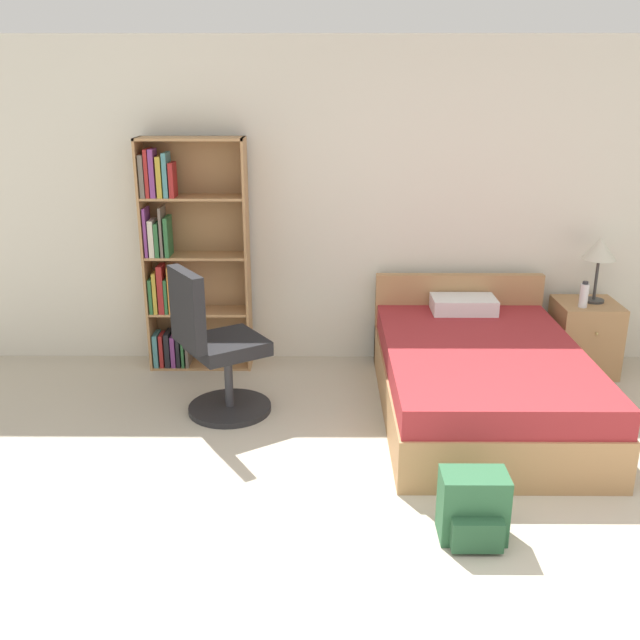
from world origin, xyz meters
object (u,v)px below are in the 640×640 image
(office_chair, at_px, (215,351))
(nightstand, at_px, (584,337))
(bed, at_px, (479,377))
(water_bottle, at_px, (584,295))
(backpack_green, at_px, (473,509))
(table_lamp, at_px, (600,251))
(bookshelf, at_px, (183,259))

(office_chair, xyz_separation_m, nightstand, (2.86, 0.80, -0.19))
(bed, bearing_deg, office_chair, -178.83)
(office_chair, distance_m, nightstand, 2.98)
(water_bottle, relative_size, backpack_green, 0.56)
(table_lamp, distance_m, backpack_green, 2.79)
(nightstand, xyz_separation_m, water_bottle, (-0.09, -0.12, 0.39))
(office_chair, bearing_deg, table_lamp, 15.92)
(bookshelf, height_order, bed, bookshelf)
(water_bottle, bearing_deg, backpack_green, -120.26)
(bed, distance_m, backpack_green, 1.52)
(nightstand, bearing_deg, water_bottle, -127.20)
(office_chair, bearing_deg, bed, 1.17)
(nightstand, bearing_deg, bookshelf, 177.94)
(office_chair, relative_size, nightstand, 1.84)
(bookshelf, xyz_separation_m, office_chair, (0.37, -0.92, -0.43))
(bed, bearing_deg, bookshelf, 158.41)
(bed, height_order, water_bottle, water_bottle)
(bookshelf, relative_size, nightstand, 3.16)
(bookshelf, bearing_deg, table_lamp, -1.57)
(office_chair, bearing_deg, nightstand, 15.68)
(bed, bearing_deg, backpack_green, -102.49)
(office_chair, bearing_deg, water_bottle, 13.92)
(bed, relative_size, office_chair, 1.90)
(office_chair, xyz_separation_m, backpack_green, (1.53, -1.45, -0.30))
(bed, bearing_deg, water_bottle, 35.35)
(bed, height_order, backpack_green, bed)
(bookshelf, distance_m, table_lamp, 3.29)
(nightstand, bearing_deg, office_chair, -164.32)
(bed, xyz_separation_m, backpack_green, (-0.33, -1.49, -0.09))
(bookshelf, distance_m, nightstand, 3.30)
(backpack_green, bearing_deg, bed, 77.51)
(nightstand, distance_m, water_bottle, 0.42)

